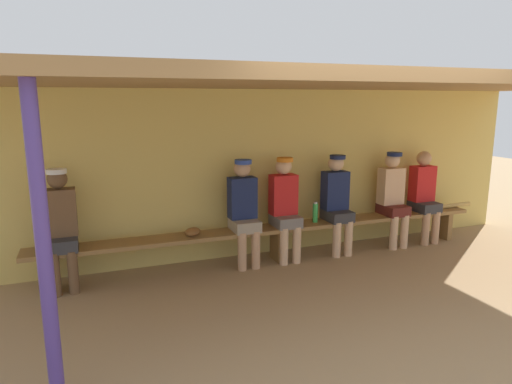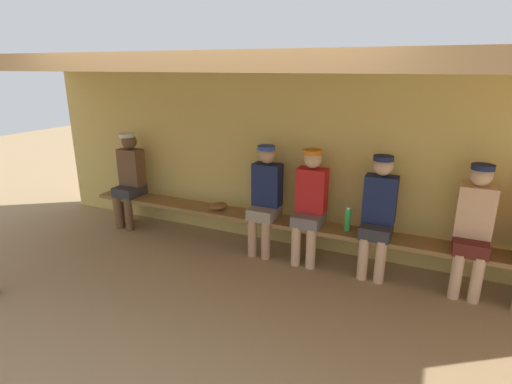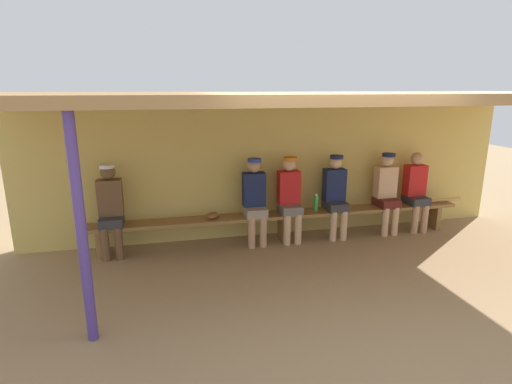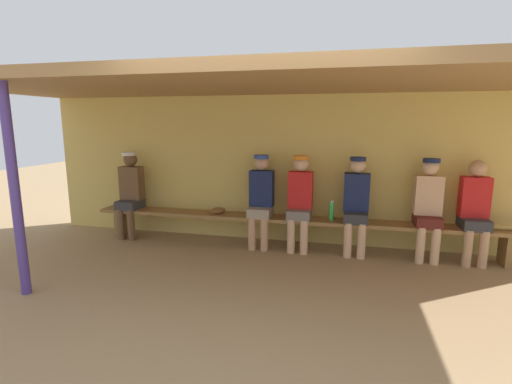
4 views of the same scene
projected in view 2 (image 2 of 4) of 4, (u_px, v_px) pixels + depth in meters
ground_plane at (241, 330)px, 3.58m from camera, size 24.00×24.00×0.00m
back_wall at (314, 162)px, 4.99m from camera, size 8.00×0.20×2.20m
dugout_roof at (275, 63)px, 3.52m from camera, size 8.00×2.80×0.12m
bench at (300, 228)px, 4.81m from camera, size 6.00×0.36×0.46m
player_shirtless_tan at (129, 176)px, 5.74m from camera, size 0.34×0.42×1.34m
player_leftmost at (265, 195)px, 4.89m from camera, size 0.34×0.42×1.34m
player_rightmost at (378, 211)px, 4.35m from camera, size 0.34×0.42×1.34m
player_near_post at (310, 201)px, 4.66m from camera, size 0.34×0.42×1.34m
player_in_red at (474, 224)px, 3.99m from camera, size 0.34×0.42×1.34m
water_bottle_clear at (348, 219)px, 4.53m from camera, size 0.07×0.07×0.28m
baseball_glove_worn at (218, 206)px, 5.22m from camera, size 0.28×0.29×0.09m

